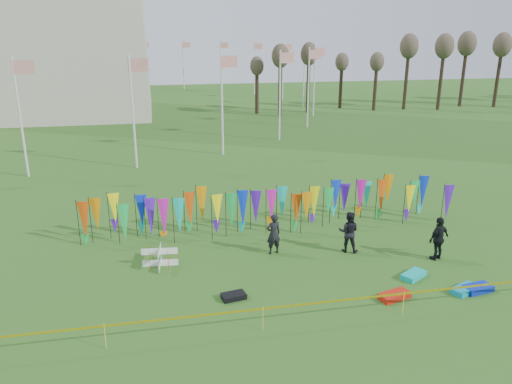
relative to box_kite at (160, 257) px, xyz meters
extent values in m
plane|color=#295718|center=(5.39, -4.25, -0.43)|extent=(160.00, 160.00, 0.00)
cylinder|color=silver|center=(19.39, 43.75, 3.57)|extent=(0.16, 0.16, 8.00)
plane|color=#B41C13|center=(19.99, 43.75, 6.87)|extent=(1.40, 0.00, 1.40)
cylinder|color=silver|center=(18.44, 51.00, 3.57)|extent=(0.16, 0.16, 8.00)
plane|color=#B41C13|center=(19.04, 51.00, 6.87)|extent=(1.40, 0.00, 1.40)
cylinder|color=silver|center=(15.64, 57.75, 3.57)|extent=(0.16, 0.16, 8.00)
plane|color=#B41C13|center=(16.24, 57.75, 6.87)|extent=(1.40, 0.00, 1.40)
cylinder|color=silver|center=(11.19, 63.55, 3.57)|extent=(0.16, 0.16, 8.00)
plane|color=#B41C13|center=(11.79, 63.55, 6.87)|extent=(1.40, 0.00, 1.40)
cylinder|color=silver|center=(5.39, 68.00, 3.57)|extent=(0.16, 0.16, 8.00)
plane|color=#B41C13|center=(5.99, 68.00, 6.87)|extent=(1.40, 0.00, 1.40)
cylinder|color=silver|center=(-1.36, 70.80, 3.57)|extent=(0.16, 0.16, 8.00)
plane|color=#B41C13|center=(-0.76, 70.80, 6.87)|extent=(1.40, 0.00, 1.40)
cylinder|color=silver|center=(-8.61, 71.75, 3.57)|extent=(0.16, 0.16, 8.00)
plane|color=#B41C13|center=(-8.01, 71.75, 6.87)|extent=(1.40, 0.00, 1.40)
cylinder|color=silver|center=(-15.85, 70.80, 3.57)|extent=(0.16, 0.16, 8.00)
plane|color=#B41C13|center=(-15.25, 70.80, 6.87)|extent=(1.40, 0.00, 1.40)
cylinder|color=silver|center=(-22.61, 68.00, 3.57)|extent=(0.16, 0.16, 8.00)
plane|color=#B41C13|center=(-22.01, 68.00, 6.87)|extent=(1.40, 0.00, 1.40)
cylinder|color=silver|center=(-8.61, 15.75, 3.57)|extent=(0.16, 0.16, 8.00)
plane|color=#B41C13|center=(-8.01, 15.75, 6.87)|extent=(1.40, 0.00, 1.40)
cylinder|color=silver|center=(-1.36, 16.70, 3.57)|extent=(0.16, 0.16, 8.00)
plane|color=#B41C13|center=(-0.76, 16.70, 6.87)|extent=(1.40, 0.00, 1.40)
cylinder|color=silver|center=(5.39, 19.50, 3.57)|extent=(0.16, 0.16, 8.00)
plane|color=#B41C13|center=(5.99, 19.50, 6.87)|extent=(1.40, 0.00, 1.40)
cylinder|color=silver|center=(11.19, 23.95, 3.57)|extent=(0.16, 0.16, 8.00)
plane|color=#B41C13|center=(11.79, 23.95, 6.87)|extent=(1.40, 0.00, 1.40)
cylinder|color=silver|center=(15.64, 29.75, 3.57)|extent=(0.16, 0.16, 8.00)
plane|color=#B41C13|center=(16.24, 29.75, 6.87)|extent=(1.40, 0.00, 1.40)
cylinder|color=silver|center=(18.44, 36.50, 3.57)|extent=(0.16, 0.16, 8.00)
plane|color=#B41C13|center=(19.04, 36.50, 6.87)|extent=(1.40, 0.00, 1.40)
cylinder|color=black|center=(-3.61, 3.09, 0.65)|extent=(0.03, 0.03, 2.16)
cone|color=#D4470B|center=(-3.33, 3.09, 0.86)|extent=(0.64, 0.64, 1.60)
cylinder|color=black|center=(-2.99, 3.09, 0.65)|extent=(0.03, 0.03, 2.16)
cone|color=orange|center=(-2.71, 3.09, 0.86)|extent=(0.64, 0.64, 1.60)
cylinder|color=black|center=(-2.37, 3.09, 0.65)|extent=(0.03, 0.03, 2.16)
cone|color=#FDEB0C|center=(-2.09, 3.09, 0.86)|extent=(0.64, 0.64, 1.60)
cylinder|color=black|center=(-1.75, 3.09, 0.65)|extent=(0.03, 0.03, 2.16)
cone|color=green|center=(-1.47, 3.09, 0.86)|extent=(0.64, 0.64, 1.60)
cylinder|color=black|center=(-1.12, 3.09, 0.65)|extent=(0.03, 0.03, 2.16)
cone|color=#0C31D8|center=(-0.84, 3.09, 0.86)|extent=(0.64, 0.64, 1.60)
cylinder|color=black|center=(-0.50, 3.09, 0.65)|extent=(0.03, 0.03, 2.16)
cone|color=#5116C3|center=(-0.22, 3.09, 0.86)|extent=(0.64, 0.64, 1.60)
cylinder|color=black|center=(0.12, 3.09, 0.65)|extent=(0.03, 0.03, 2.16)
cone|color=#CF17A8|center=(0.40, 3.09, 0.86)|extent=(0.64, 0.64, 1.60)
cylinder|color=black|center=(0.74, 3.09, 0.65)|extent=(0.03, 0.03, 2.16)
cone|color=#0CC0AC|center=(1.02, 3.09, 0.86)|extent=(0.64, 0.64, 1.60)
cylinder|color=black|center=(1.36, 3.09, 0.65)|extent=(0.03, 0.03, 2.16)
cone|color=#D4470B|center=(1.64, 3.09, 0.86)|extent=(0.64, 0.64, 1.60)
cylinder|color=black|center=(1.98, 3.09, 0.65)|extent=(0.03, 0.03, 2.16)
cone|color=orange|center=(2.26, 3.09, 0.86)|extent=(0.64, 0.64, 1.60)
cylinder|color=black|center=(2.60, 3.09, 0.65)|extent=(0.03, 0.03, 2.16)
cone|color=#FDEB0C|center=(2.88, 3.09, 0.86)|extent=(0.64, 0.64, 1.60)
cylinder|color=black|center=(3.22, 3.09, 0.65)|extent=(0.03, 0.03, 2.16)
cone|color=green|center=(3.50, 3.09, 0.86)|extent=(0.64, 0.64, 1.60)
cylinder|color=black|center=(3.84, 3.09, 0.65)|extent=(0.03, 0.03, 2.16)
cone|color=#0C31D8|center=(4.12, 3.09, 0.86)|extent=(0.64, 0.64, 1.60)
cylinder|color=black|center=(4.46, 3.09, 0.65)|extent=(0.03, 0.03, 2.16)
cone|color=#5116C3|center=(4.74, 3.09, 0.86)|extent=(0.64, 0.64, 1.60)
cylinder|color=black|center=(5.08, 3.09, 0.65)|extent=(0.03, 0.03, 2.16)
cone|color=#CF17A8|center=(5.36, 3.09, 0.86)|extent=(0.64, 0.64, 1.60)
cylinder|color=black|center=(5.70, 3.09, 0.65)|extent=(0.03, 0.03, 2.16)
cone|color=#0CC0AC|center=(5.98, 3.09, 0.86)|extent=(0.64, 0.64, 1.60)
cylinder|color=black|center=(6.32, 3.09, 0.65)|extent=(0.03, 0.03, 2.16)
cone|color=#D4470B|center=(6.60, 3.09, 0.86)|extent=(0.64, 0.64, 1.60)
cylinder|color=black|center=(6.94, 3.09, 0.65)|extent=(0.03, 0.03, 2.16)
cone|color=orange|center=(7.22, 3.09, 0.86)|extent=(0.64, 0.64, 1.60)
cylinder|color=black|center=(7.57, 3.09, 0.65)|extent=(0.03, 0.03, 2.16)
cone|color=#FDEB0C|center=(7.85, 3.09, 0.86)|extent=(0.64, 0.64, 1.60)
cylinder|color=black|center=(8.19, 3.09, 0.65)|extent=(0.03, 0.03, 2.16)
cone|color=green|center=(8.47, 3.09, 0.86)|extent=(0.64, 0.64, 1.60)
cylinder|color=black|center=(8.81, 3.09, 0.65)|extent=(0.03, 0.03, 2.16)
cone|color=#0C31D8|center=(9.09, 3.09, 0.86)|extent=(0.64, 0.64, 1.60)
cylinder|color=black|center=(9.43, 3.09, 0.65)|extent=(0.03, 0.03, 2.16)
cone|color=#5116C3|center=(9.71, 3.09, 0.86)|extent=(0.64, 0.64, 1.60)
cylinder|color=black|center=(10.05, 3.09, 0.65)|extent=(0.03, 0.03, 2.16)
cone|color=#CF17A8|center=(10.33, 3.09, 0.86)|extent=(0.64, 0.64, 1.60)
cylinder|color=black|center=(10.67, 3.09, 0.65)|extent=(0.03, 0.03, 2.16)
cone|color=#0CC0AC|center=(10.95, 3.09, 0.86)|extent=(0.64, 0.64, 1.60)
cylinder|color=black|center=(11.29, 3.09, 0.65)|extent=(0.03, 0.03, 2.16)
cone|color=#D4470B|center=(11.57, 3.09, 0.86)|extent=(0.64, 0.64, 1.60)
cylinder|color=black|center=(11.91, 3.09, 0.65)|extent=(0.03, 0.03, 2.16)
cone|color=orange|center=(12.19, 3.09, 0.86)|extent=(0.64, 0.64, 1.60)
cylinder|color=black|center=(12.53, 3.09, 0.65)|extent=(0.03, 0.03, 2.16)
cone|color=#FDEB0C|center=(12.81, 3.09, 0.86)|extent=(0.64, 0.64, 1.60)
cylinder|color=black|center=(13.15, 3.09, 0.65)|extent=(0.03, 0.03, 2.16)
cone|color=green|center=(13.43, 3.09, 0.86)|extent=(0.64, 0.64, 1.60)
cylinder|color=black|center=(13.77, 3.09, 0.65)|extent=(0.03, 0.03, 2.16)
cone|color=#0C31D8|center=(14.05, 3.09, 0.86)|extent=(0.64, 0.64, 1.60)
cylinder|color=black|center=(14.39, 3.09, 0.65)|extent=(0.03, 0.03, 2.16)
cone|color=#5116C3|center=(14.67, 3.09, 0.86)|extent=(0.64, 0.64, 1.60)
cube|color=#FAE905|center=(5.39, -5.53, 0.39)|extent=(26.00, 0.01, 0.08)
cylinder|color=yellow|center=(-1.61, -5.53, 0.02)|extent=(0.02, 0.02, 0.90)
cylinder|color=yellow|center=(3.39, -5.53, 0.02)|extent=(0.02, 0.02, 0.90)
cylinder|color=yellow|center=(8.39, -5.53, 0.02)|extent=(0.02, 0.02, 0.90)
cylinder|color=#332219|center=(11.39, 39.75, 2.77)|extent=(0.44, 0.44, 6.40)
ellipsoid|color=#4F4134|center=(11.39, 39.75, 6.13)|extent=(1.92, 1.92, 2.56)
cylinder|color=#332219|center=(15.39, 39.75, 2.77)|extent=(0.44, 0.44, 6.40)
ellipsoid|color=#4F4134|center=(15.39, 39.75, 6.13)|extent=(1.92, 1.92, 2.56)
cylinder|color=#332219|center=(19.39, 39.75, 2.77)|extent=(0.44, 0.44, 6.40)
ellipsoid|color=#4F4134|center=(19.39, 39.75, 6.13)|extent=(1.92, 1.92, 2.56)
cylinder|color=#332219|center=(23.39, 39.75, 2.77)|extent=(0.44, 0.44, 6.40)
ellipsoid|color=#4F4134|center=(23.39, 39.75, 6.13)|extent=(1.92, 1.92, 2.56)
cylinder|color=#332219|center=(27.39, 39.75, 2.77)|extent=(0.44, 0.44, 6.40)
ellipsoid|color=#4F4134|center=(27.39, 39.75, 6.13)|extent=(1.92, 1.92, 2.56)
cylinder|color=#332219|center=(31.39, 39.75, 2.77)|extent=(0.44, 0.44, 6.40)
ellipsoid|color=#4F4134|center=(31.39, 39.75, 6.13)|extent=(1.92, 1.92, 2.56)
cylinder|color=#332219|center=(35.39, 39.75, 2.77)|extent=(0.44, 0.44, 6.40)
ellipsoid|color=#4F4134|center=(35.39, 39.75, 6.13)|extent=(1.92, 1.92, 2.56)
cylinder|color=#332219|center=(39.39, 39.75, 2.77)|extent=(0.44, 0.44, 6.40)
ellipsoid|color=#4F4134|center=(39.39, 39.75, 6.13)|extent=(1.92, 1.92, 2.56)
cylinder|color=#332219|center=(43.39, 39.75, 2.77)|extent=(0.44, 0.44, 6.40)
ellipsoid|color=#4F4134|center=(43.39, 39.75, 6.13)|extent=(1.92, 1.92, 2.56)
cylinder|color=red|center=(-0.38, -0.38, 0.00)|extent=(0.02, 0.02, 0.86)
cylinder|color=red|center=(0.38, -0.38, 0.00)|extent=(0.02, 0.02, 0.86)
cylinder|color=red|center=(-0.38, 0.38, 0.00)|extent=(0.02, 0.02, 0.86)
cylinder|color=red|center=(0.38, 0.38, 0.00)|extent=(0.02, 0.02, 0.86)
imported|color=black|center=(5.01, 0.31, 0.51)|extent=(0.78, 0.64, 1.87)
imported|color=black|center=(8.38, -0.13, 0.52)|extent=(1.08, 0.91, 1.90)
imported|color=black|center=(11.89, -1.70, 0.55)|extent=(1.30, 1.02, 1.96)
cube|color=#0CBAB6|center=(10.05, -3.09, -0.32)|extent=(1.24, 1.05, 0.22)
cube|color=#0B27B4|center=(11.92, -4.60, -0.31)|extent=(1.20, 0.76, 0.23)
cube|color=red|center=(8.54, -4.46, -0.32)|extent=(1.32, 0.89, 0.22)
cube|color=black|center=(2.63, -3.28, -0.33)|extent=(0.97, 0.67, 0.21)
cube|color=#0C91B1|center=(11.41, -4.56, -0.32)|extent=(1.27, 0.95, 0.22)
camera|label=1|loc=(0.16, -19.63, 9.12)|focal=35.00mm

